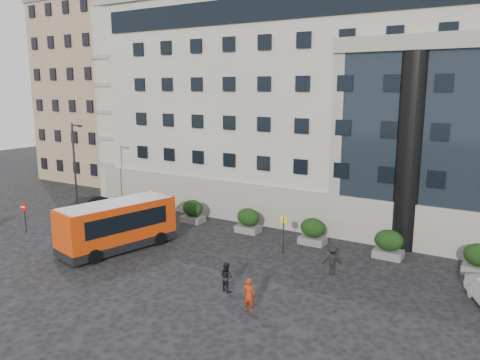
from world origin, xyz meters
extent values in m
plane|color=black|center=(0.00, 0.00, 0.00)|extent=(120.00, 120.00, 0.00)
cube|color=gray|center=(6.00, 22.00, 9.00)|extent=(44.00, 24.00, 18.00)
cylinder|color=black|center=(12.00, 10.30, 6.50)|extent=(1.80, 1.80, 13.00)
cube|color=#8D7052|center=(-24.00, 20.00, 10.00)|extent=(14.00, 14.00, 20.00)
cube|color=#7C6248|center=(-27.00, 38.00, 11.00)|extent=(13.00, 13.00, 22.00)
cube|color=#5A5A57|center=(-4.00, 7.80, 0.25)|extent=(1.80, 1.20, 0.50)
ellipsoid|color=black|center=(-4.00, 7.80, 1.17)|extent=(1.80, 1.26, 1.34)
cube|color=#5A5A57|center=(1.20, 7.80, 0.25)|extent=(1.80, 1.20, 0.50)
ellipsoid|color=black|center=(1.20, 7.80, 1.17)|extent=(1.80, 1.26, 1.34)
cube|color=#5A5A57|center=(6.40, 7.80, 0.25)|extent=(1.80, 1.20, 0.50)
ellipsoid|color=black|center=(6.40, 7.80, 1.17)|extent=(1.80, 1.26, 1.34)
cube|color=#5A5A57|center=(11.60, 7.80, 0.25)|extent=(1.80, 1.20, 0.50)
ellipsoid|color=black|center=(11.60, 7.80, 1.17)|extent=(1.80, 1.26, 1.34)
cube|color=#5A5A57|center=(16.80, 7.80, 0.25)|extent=(1.80, 1.20, 0.50)
ellipsoid|color=black|center=(16.80, 7.80, 1.17)|extent=(1.80, 1.26, 1.34)
cylinder|color=#262628|center=(-12.00, 3.00, 4.00)|extent=(0.16, 0.16, 8.00)
cylinder|color=#262628|center=(-11.55, 3.00, 7.85)|extent=(0.90, 0.12, 0.12)
cube|color=black|center=(-11.10, 3.00, 7.80)|extent=(0.35, 0.18, 0.14)
cylinder|color=#262628|center=(5.50, 5.00, 1.25)|extent=(0.08, 0.08, 2.50)
cube|color=yellow|center=(5.50, 5.00, 2.30)|extent=(0.50, 0.06, 0.45)
cylinder|color=#262628|center=(-13.00, -1.00, 1.10)|extent=(0.08, 0.08, 2.20)
cylinder|color=red|center=(-13.00, -1.06, 2.00)|extent=(0.64, 0.05, 0.64)
cube|color=white|center=(-13.00, -1.10, 2.00)|extent=(0.45, 0.04, 0.10)
cube|color=red|center=(-4.38, -0.01, 1.88)|extent=(4.30, 8.14, 2.66)
cube|color=black|center=(-4.38, -0.01, 0.45)|extent=(4.35, 8.19, 0.55)
cube|color=black|center=(-4.38, -0.01, 2.16)|extent=(3.99, 6.49, 1.16)
cube|color=silver|center=(-4.38, -0.01, 3.16)|extent=(4.09, 7.73, 0.18)
cylinder|color=black|center=(-6.23, -2.13, 0.45)|extent=(0.47, 0.94, 0.90)
cylinder|color=black|center=(-3.64, -2.72, 0.45)|extent=(0.47, 0.94, 0.90)
cylinder|color=black|center=(-5.13, 2.70, 0.45)|extent=(0.47, 0.94, 0.90)
cylinder|color=black|center=(-2.54, 2.11, 0.45)|extent=(0.47, 0.94, 0.90)
cube|color=maroon|center=(-15.02, 15.79, 1.62)|extent=(2.50, 3.82, 2.61)
cube|color=maroon|center=(-15.09, 13.08, 1.20)|extent=(2.34, 1.73, 1.78)
cube|color=black|center=(-15.11, 12.35, 1.57)|extent=(1.99, 0.17, 0.84)
cylinder|color=black|center=(-16.24, 13.21, 0.44)|extent=(0.29, 0.88, 0.88)
cylinder|color=black|center=(-13.94, 13.15, 0.44)|extent=(0.29, 0.88, 0.88)
cylinder|color=black|center=(-16.15, 16.66, 0.44)|extent=(0.29, 0.88, 0.88)
cylinder|color=black|center=(-13.85, 16.60, 0.44)|extent=(0.29, 0.88, 0.88)
imported|color=black|center=(-13.92, 5.51, 0.67)|extent=(1.86, 4.20, 1.34)
imported|color=black|center=(-11.53, 4.95, 0.66)|extent=(2.46, 4.75, 1.31)
imported|color=black|center=(-12.19, 12.08, 0.73)|extent=(2.58, 5.35, 1.47)
imported|color=#98290F|center=(7.68, -3.20, 0.85)|extent=(0.69, 0.53, 1.70)
imported|color=black|center=(5.46, -1.79, 0.79)|extent=(0.90, 0.79, 1.58)
imported|color=black|center=(9.46, 3.39, 0.85)|extent=(1.24, 0.95, 1.70)
camera|label=1|loc=(18.29, -21.44, 10.66)|focal=35.00mm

